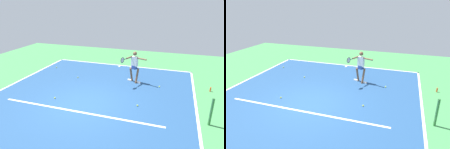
{
  "view_description": "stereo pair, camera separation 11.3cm",
  "coord_description": "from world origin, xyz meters",
  "views": [
    {
      "loc": [
        -3.51,
        6.89,
        4.24
      ],
      "look_at": [
        -0.76,
        -1.57,
        0.9
      ],
      "focal_mm": 31.95,
      "sensor_mm": 36.0,
      "label": 1
    },
    {
      "loc": [
        -3.62,
        6.85,
        4.24
      ],
      "look_at": [
        -0.76,
        -1.57,
        0.9
      ],
      "focal_mm": 31.95,
      "sensor_mm": 36.0,
      "label": 2
    }
  ],
  "objects": [
    {
      "name": "ground_plane",
      "position": [
        0.0,
        0.0,
        0.0
      ],
      "size": [
        20.72,
        20.72,
        0.0
      ],
      "primitive_type": "plane",
      "color": "#428E4C"
    },
    {
      "name": "court_surface",
      "position": [
        0.0,
        0.0,
        0.0
      ],
      "size": [
        9.3,
        11.57,
        0.0
      ],
      "primitive_type": "cube",
      "color": "navy",
      "rests_on": "ground_plane"
    },
    {
      "name": "court_line_baseline_near",
      "position": [
        0.0,
        -5.74,
        0.0
      ],
      "size": [
        9.3,
        0.1,
        0.01
      ],
      "primitive_type": "cube",
      "color": "white",
      "rests_on": "ground_plane"
    },
    {
      "name": "court_line_sideline_left",
      "position": [
        -4.6,
        0.0,
        0.0
      ],
      "size": [
        0.1,
        11.57,
        0.01
      ],
      "primitive_type": "cube",
      "color": "white",
      "rests_on": "ground_plane"
    },
    {
      "name": "court_line_sideline_right",
      "position": [
        4.6,
        0.0,
        0.0
      ],
      "size": [
        0.1,
        11.57,
        0.01
      ],
      "primitive_type": "cube",
      "color": "white",
      "rests_on": "ground_plane"
    },
    {
      "name": "court_line_service",
      "position": [
        0.0,
        0.66,
        0.0
      ],
      "size": [
        6.98,
        0.1,
        0.01
      ],
      "primitive_type": "cube",
      "color": "white",
      "rests_on": "ground_plane"
    },
    {
      "name": "court_line_centre_mark",
      "position": [
        0.0,
        -5.54,
        0.0
      ],
      "size": [
        0.1,
        0.3,
        0.01
      ],
      "primitive_type": "cube",
      "color": "white",
      "rests_on": "ground_plane"
    },
    {
      "name": "net_post",
      "position": [
        -4.95,
        0.0,
        0.54
      ],
      "size": [
        0.09,
        0.09,
        1.07
      ],
      "primitive_type": "cylinder",
      "color": "#38753D",
      "rests_on": "ground_plane"
    },
    {
      "name": "tennis_player",
      "position": [
        -1.5,
        -3.1,
        0.98
      ],
      "size": [
        1.2,
        1.14,
        1.72
      ],
      "rotation": [
        0.0,
        0.0,
        -0.36
      ],
      "color": "brown",
      "rests_on": "ground_plane"
    },
    {
      "name": "tennis_ball_centre_court",
      "position": [
        -2.92,
        -2.82,
        0.03
      ],
      "size": [
        0.07,
        0.07,
        0.07
      ],
      "primitive_type": "sphere",
      "color": "#CCE033",
      "rests_on": "ground_plane"
    },
    {
      "name": "tennis_ball_far_corner",
      "position": [
        1.7,
        -2.71,
        0.03
      ],
      "size": [
        0.07,
        0.07,
        0.07
      ],
      "primitive_type": "sphere",
      "color": "yellow",
      "rests_on": "ground_plane"
    },
    {
      "name": "tennis_ball_by_baseline",
      "position": [
        3.89,
        -3.9,
        0.03
      ],
      "size": [
        0.07,
        0.07,
        0.07
      ],
      "primitive_type": "sphere",
      "color": "#CCE033",
      "rests_on": "ground_plane"
    },
    {
      "name": "tennis_ball_by_sideline",
      "position": [
        -2.23,
        -0.54,
        0.03
      ],
      "size": [
        0.07,
        0.07,
        0.07
      ],
      "primitive_type": "sphere",
      "color": "yellow",
      "rests_on": "ground_plane"
    },
    {
      "name": "tennis_ball_near_player",
      "position": [
        1.51,
        -0.05,
        0.03
      ],
      "size": [
        0.07,
        0.07,
        0.07
      ],
      "primitive_type": "sphere",
      "color": "yellow",
      "rests_on": "ground_plane"
    },
    {
      "name": "water_bottle",
      "position": [
        -5.36,
        -3.08,
        0.11
      ],
      "size": [
        0.07,
        0.07,
        0.22
      ],
      "primitive_type": "cylinder",
      "color": "#D84C1E",
      "rests_on": "ground_plane"
    }
  ]
}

